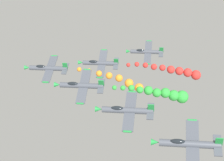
{
  "coord_description": "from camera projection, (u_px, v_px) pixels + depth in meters",
  "views": [
    {
      "loc": [
        -88.9,
        -11.79,
        132.39
      ],
      "look_at": [
        0.0,
        0.0,
        105.82
      ],
      "focal_mm": 69.88,
      "sensor_mm": 36.0,
      "label": 1
    }
  ],
  "objects": [
    {
      "name": "airplane_right_inner",
      "position": [
        100.0,
        63.0,
        110.47
      ],
      "size": [
        7.98,
        10.35,
        5.86
      ],
      "rotation": [
        0.0,
        -0.62,
        0.0
      ],
      "color": "#474C56"
    },
    {
      "name": "airplane_left_outer",
      "position": [
        126.0,
        110.0,
        76.07
      ],
      "size": [
        8.59,
        10.35,
        4.85
      ],
      "rotation": [
        0.0,
        -0.49,
        0.0
      ],
      "color": "#474C56"
    },
    {
      "name": "smoke_trail_lead",
      "position": [
        121.0,
        81.0,
        98.93
      ],
      "size": [
        2.79,
        15.49,
        5.04
      ],
      "color": "orange"
    },
    {
      "name": "airplane_right_outer",
      "position": [
        146.0,
        52.0,
        121.35
      ],
      "size": [
        8.36,
        10.35,
        5.27
      ],
      "rotation": [
        0.0,
        -0.55,
        0.0
      ],
      "color": "#474C56"
    },
    {
      "name": "smoke_trail_right_inner",
      "position": [
        178.0,
        71.0,
        110.49
      ],
      "size": [
        4.94,
        18.89,
        4.96
      ],
      "color": "red"
    },
    {
      "name": "smoke_trail_left_inner",
      "position": [
        165.0,
        94.0,
        88.2
      ],
      "size": [
        4.21,
        15.42,
        4.08
      ],
      "color": "green"
    },
    {
      "name": "airplane_lead",
      "position": [
        48.0,
        68.0,
        101.2
      ],
      "size": [
        8.7,
        10.35,
        4.63
      ],
      "rotation": [
        0.0,
        -0.47,
        0.0
      ],
      "color": "#474C56"
    },
    {
      "name": "airplane_trailing",
      "position": [
        189.0,
        144.0,
        63.93
      ],
      "size": [
        8.5,
        10.35,
        5.01
      ],
      "rotation": [
        0.0,
        -0.51,
        0.0
      ],
      "color": "#474C56"
    },
    {
      "name": "airplane_left_inner",
      "position": [
        81.0,
        85.0,
        88.45
      ],
      "size": [
        8.35,
        10.35,
        5.29
      ],
      "rotation": [
        0.0,
        -0.55,
        0.0
      ],
      "color": "#474C56"
    }
  ]
}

